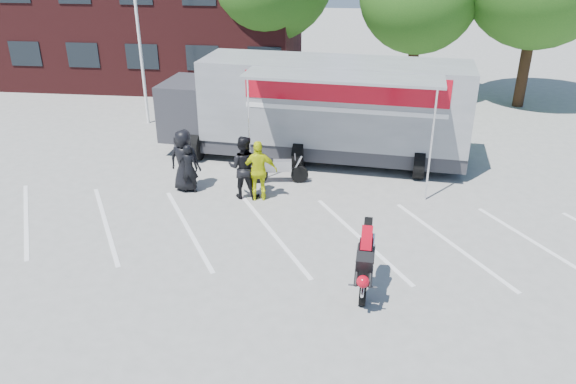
% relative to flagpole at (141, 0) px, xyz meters
% --- Properties ---
extents(ground, '(100.00, 100.00, 0.00)m').
position_rel_flagpole_xyz_m(ground, '(6.24, -10.00, -5.05)').
color(ground, '#979793').
rests_on(ground, ground).
extents(parking_bay_lines, '(18.09, 13.33, 0.01)m').
position_rel_flagpole_xyz_m(parking_bay_lines, '(6.24, -9.00, -5.05)').
color(parking_bay_lines, white).
rests_on(parking_bay_lines, ground).
extents(office_building, '(18.00, 8.00, 7.00)m').
position_rel_flagpole_xyz_m(office_building, '(-3.76, 8.00, -1.55)').
color(office_building, '#411415').
rests_on(office_building, ground).
extents(flagpole, '(1.61, 0.12, 8.00)m').
position_rel_flagpole_xyz_m(flagpole, '(0.00, 0.00, 0.00)').
color(flagpole, white).
rests_on(flagpole, ground).
extents(transporter_truck, '(11.68, 6.48, 3.56)m').
position_rel_flagpole_xyz_m(transporter_truck, '(7.33, -3.26, -5.05)').
color(transporter_truck, '#919299').
rests_on(transporter_truck, ground).
extents(parked_motorcycle, '(2.00, 0.89, 1.02)m').
position_rel_flagpole_xyz_m(parked_motorcycle, '(6.20, -5.60, -5.05)').
color(parked_motorcycle, '#ACACB1').
rests_on(parked_motorcycle, ground).
extents(stunt_bike_rider, '(0.90, 1.72, 1.97)m').
position_rel_flagpole_xyz_m(stunt_bike_rider, '(8.93, -11.29, -5.05)').
color(stunt_bike_rider, black).
rests_on(stunt_bike_rider, ground).
extents(spectator_leather_a, '(1.04, 0.73, 2.00)m').
position_rel_flagpole_xyz_m(spectator_leather_a, '(3.30, -6.49, -4.05)').
color(spectator_leather_a, black).
rests_on(spectator_leather_a, ground).
extents(spectator_leather_b, '(0.61, 0.42, 1.60)m').
position_rel_flagpole_xyz_m(spectator_leather_b, '(3.47, -6.64, -4.25)').
color(spectator_leather_b, black).
rests_on(spectator_leather_b, ground).
extents(spectator_leather_c, '(1.00, 0.80, 1.99)m').
position_rel_flagpole_xyz_m(spectator_leather_c, '(5.24, -6.80, -4.06)').
color(spectator_leather_c, black).
rests_on(spectator_leather_c, ground).
extents(spectator_hivis, '(1.17, 0.64, 1.90)m').
position_rel_flagpole_xyz_m(spectator_hivis, '(5.75, -6.93, -4.10)').
color(spectator_hivis, '#D6E30B').
rests_on(spectator_hivis, ground).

